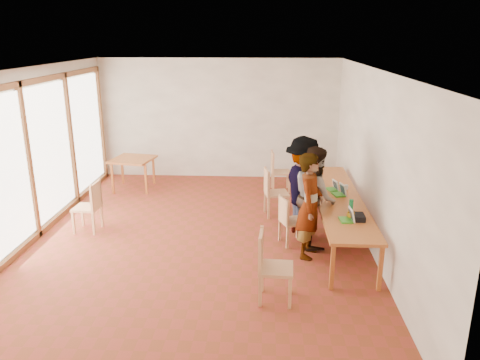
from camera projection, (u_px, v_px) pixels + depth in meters
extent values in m
plane|color=maroon|center=(198.00, 240.00, 8.41)|extent=(8.00, 8.00, 0.00)
cube|color=white|center=(219.00, 119.00, 11.78)|extent=(6.00, 0.10, 3.00)
cube|color=white|center=(132.00, 274.00, 4.15)|extent=(6.00, 0.10, 3.00)
cube|color=white|center=(374.00, 162.00, 7.81)|extent=(0.10, 8.00, 3.00)
cube|color=white|center=(27.00, 157.00, 8.12)|extent=(0.10, 8.00, 3.00)
cube|color=white|center=(193.00, 68.00, 7.52)|extent=(6.00, 8.00, 0.04)
cube|color=#C46F2B|center=(338.00, 198.00, 8.41)|extent=(0.80, 4.00, 0.05)
cube|color=#C46F2B|center=(332.00, 267.00, 6.69)|extent=(0.06, 0.06, 0.70)
cube|color=#C46F2B|center=(309.00, 185.00, 10.39)|extent=(0.06, 0.06, 0.70)
cube|color=#C46F2B|center=(380.00, 269.00, 6.65)|extent=(0.06, 0.06, 0.70)
cube|color=#C46F2B|center=(340.00, 185.00, 10.35)|extent=(0.06, 0.06, 0.70)
cube|color=#C46F2B|center=(133.00, 159.00, 11.02)|extent=(0.90, 0.90, 0.05)
cube|color=#C46F2B|center=(112.00, 179.00, 10.78)|extent=(0.05, 0.05, 0.70)
cube|color=#C46F2B|center=(122.00, 170.00, 11.52)|extent=(0.05, 0.05, 0.70)
cube|color=#C46F2B|center=(146.00, 180.00, 10.74)|extent=(0.05, 0.05, 0.70)
cube|color=#C46F2B|center=(154.00, 170.00, 11.48)|extent=(0.05, 0.05, 0.70)
cube|color=tan|center=(276.00, 269.00, 6.39)|extent=(0.49, 0.49, 0.04)
cube|color=tan|center=(261.00, 250.00, 6.33)|extent=(0.07, 0.47, 0.49)
cube|color=tan|center=(293.00, 221.00, 8.18)|extent=(0.52, 0.52, 0.04)
cube|color=tan|center=(284.00, 210.00, 8.06)|extent=(0.18, 0.39, 0.42)
cube|color=tan|center=(277.00, 193.00, 9.46)|extent=(0.53, 0.53, 0.04)
cube|color=tan|center=(267.00, 182.00, 9.36)|extent=(0.12, 0.45, 0.48)
cube|color=tan|center=(281.00, 172.00, 10.98)|extent=(0.47, 0.47, 0.04)
cube|color=tan|center=(272.00, 162.00, 10.90)|extent=(0.08, 0.44, 0.46)
cube|color=tan|center=(87.00, 208.00, 8.70)|extent=(0.47, 0.47, 0.04)
cube|color=tan|center=(96.00, 195.00, 8.60)|extent=(0.07, 0.45, 0.47)
imported|color=gray|center=(310.00, 206.00, 7.59)|extent=(0.58, 0.73, 1.76)
imported|color=gray|center=(315.00, 196.00, 8.04)|extent=(0.82, 0.97, 1.76)
imported|color=gray|center=(303.00, 187.00, 8.40)|extent=(0.97, 1.33, 1.84)
cube|color=green|center=(346.00, 220.00, 7.31)|extent=(0.20, 0.27, 0.03)
cube|color=white|center=(352.00, 214.00, 7.28)|extent=(0.09, 0.24, 0.21)
cube|color=green|center=(338.00, 195.00, 8.48)|extent=(0.24, 0.30, 0.03)
cube|color=white|center=(343.00, 189.00, 8.47)|extent=(0.13, 0.25, 0.21)
cube|color=green|center=(331.00, 189.00, 8.76)|extent=(0.22, 0.26, 0.02)
cube|color=white|center=(336.00, 185.00, 8.76)|extent=(0.12, 0.22, 0.19)
imported|color=orange|center=(351.00, 215.00, 7.40)|extent=(0.16, 0.16, 0.10)
cylinder|color=#167537|center=(351.00, 208.00, 7.47)|extent=(0.07, 0.07, 0.28)
cylinder|color=silver|center=(346.00, 187.00, 8.78)|extent=(0.07, 0.07, 0.09)
cylinder|color=white|center=(319.00, 174.00, 9.64)|extent=(0.08, 0.08, 0.06)
cube|color=#D2385F|center=(348.00, 218.00, 7.42)|extent=(0.05, 0.10, 0.01)
cube|color=black|center=(359.00, 217.00, 7.34)|extent=(0.16, 0.26, 0.09)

